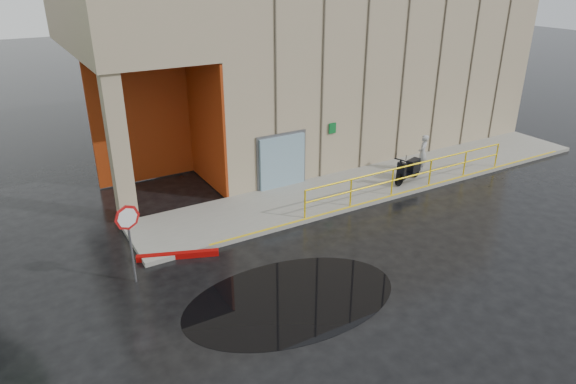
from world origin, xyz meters
name	(u,v)px	position (x,y,z in m)	size (l,w,h in m)	color
ground	(376,260)	(0.00, 0.00, 0.00)	(120.00, 120.00, 0.00)	black
sidewalk	(382,180)	(4.00, 4.50, 0.07)	(20.00, 3.00, 0.15)	gray
building	(318,51)	(5.10, 10.98, 4.21)	(20.00, 10.17, 8.00)	tan
guardrail	(412,176)	(4.25, 3.15, 0.68)	(9.56, 0.06, 1.03)	yellow
person	(423,153)	(5.98, 4.40, 0.91)	(0.56, 0.37, 1.53)	#9C9DA1
scooter	(409,163)	(4.70, 3.81, 0.90)	(1.74, 1.00, 1.31)	black
stop_sign	(128,226)	(-6.42, 2.43, 1.72)	(0.69, 0.20, 2.34)	slate
red_curb	(178,255)	(-5.00, 3.06, 0.09)	(2.40, 0.18, 0.18)	#920504
puddle	(291,299)	(-3.14, -0.40, 0.00)	(5.81, 3.58, 0.01)	black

